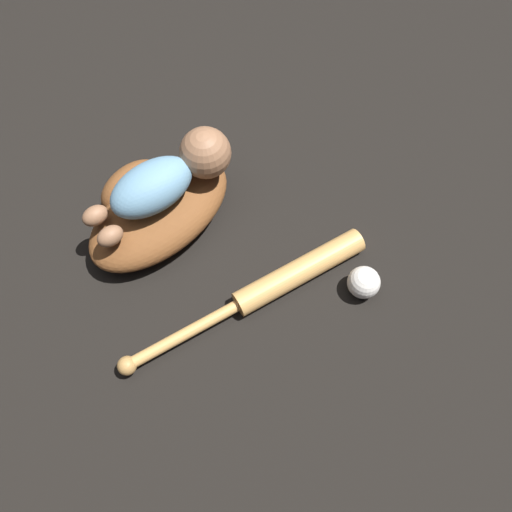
{
  "coord_description": "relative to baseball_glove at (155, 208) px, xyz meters",
  "views": [
    {
      "loc": [
        -0.21,
        -0.55,
        1.03
      ],
      "look_at": [
        0.12,
        -0.22,
        0.08
      ],
      "focal_mm": 35.0,
      "sensor_mm": 36.0,
      "label": 1
    }
  ],
  "objects": [
    {
      "name": "baby_figure",
      "position": [
        0.05,
        -0.02,
        0.1
      ],
      "size": [
        0.35,
        0.15,
        0.11
      ],
      "color": "#6693B2",
      "rests_on": "baseball_glove"
    },
    {
      "name": "baseball_glove",
      "position": [
        0.0,
        0.0,
        0.0
      ],
      "size": [
        0.37,
        0.25,
        0.11
      ],
      "color": "brown",
      "rests_on": "ground"
    },
    {
      "name": "baseball",
      "position": [
        0.2,
        -0.46,
        -0.02
      ],
      "size": [
        0.07,
        0.07,
        0.07
      ],
      "color": "white",
      "rests_on": "ground"
    },
    {
      "name": "baseball_bat",
      "position": [
        0.07,
        -0.32,
        -0.03
      ],
      "size": [
        0.58,
        0.19,
        0.06
      ],
      "color": "tan",
      "rests_on": "ground"
    },
    {
      "name": "ground_plane",
      "position": [
        -0.06,
        -0.04,
        -0.05
      ],
      "size": [
        6.0,
        6.0,
        0.0
      ],
      "primitive_type": "plane",
      "color": "black"
    }
  ]
}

